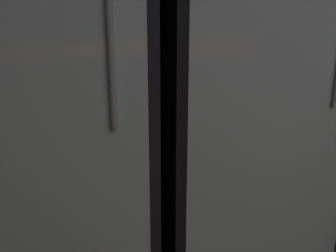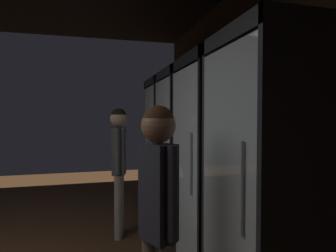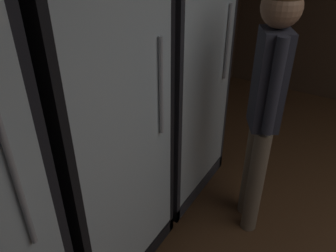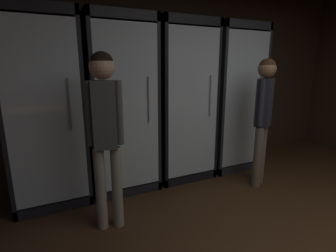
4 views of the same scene
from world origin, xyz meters
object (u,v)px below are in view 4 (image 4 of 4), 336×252
Objects in this scene: cooler_center at (180,103)px; cooler_right at (229,99)px; cooler_far_left at (45,112)px; shopper_far at (264,110)px; cooler_left at (120,107)px; shopper_near at (105,122)px.

cooler_center and cooler_right have the same top height.
cooler_far_left is at bearing 179.99° from cooler_right.
shopper_far is at bearing -17.67° from cooler_far_left.
cooler_far_left is at bearing -179.97° from cooler_center.
cooler_far_left and cooler_center have the same top height.
cooler_right is at bearing -0.01° from cooler_far_left.
cooler_left is 1.00× the size of cooler_center.
cooler_far_left reaches higher than shopper_far.
cooler_left is 1.27× the size of shopper_near.
cooler_far_left is 1.63m from cooler_center.
cooler_center is at bearing 134.30° from shopper_far.
cooler_center is at bearing 179.92° from cooler_right.
cooler_far_left is at bearing 119.31° from shopper_near.
cooler_center is (0.81, 0.00, -0.00)m from cooler_left.
cooler_right is 1.27× the size of shopper_near.
shopper_far is (-0.08, -0.75, -0.03)m from cooler_right.
cooler_far_left and cooler_right have the same top height.
shopper_near reaches higher than shopper_far.
cooler_right is (2.44, -0.00, 0.00)m from cooler_far_left.
cooler_center is 1.30× the size of shopper_far.
cooler_far_left is 1.30× the size of shopper_far.
shopper_near is 1.02× the size of shopper_far.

